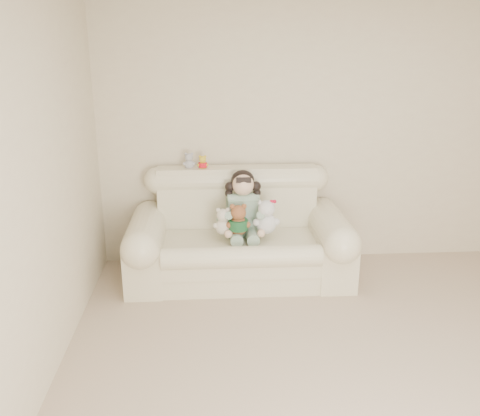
% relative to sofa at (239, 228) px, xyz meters
% --- Properties ---
extents(floor, '(5.00, 5.00, 0.00)m').
position_rel_sofa_xyz_m(floor, '(0.88, -2.00, -0.52)').
color(floor, tan).
rests_on(floor, ground).
extents(wall_back, '(4.50, 0.00, 4.50)m').
position_rel_sofa_xyz_m(wall_back, '(0.88, 0.50, 0.78)').
color(wall_back, beige).
rests_on(wall_back, ground).
extents(sofa, '(2.10, 0.95, 1.03)m').
position_rel_sofa_xyz_m(sofa, '(0.00, 0.00, 0.00)').
color(sofa, beige).
rests_on(sofa, floor).
extents(seated_child, '(0.42, 0.50, 0.64)m').
position_rel_sofa_xyz_m(seated_child, '(0.04, 0.08, 0.23)').
color(seated_child, '#2C6A41').
rests_on(seated_child, sofa).
extents(brown_teddy, '(0.24, 0.19, 0.35)m').
position_rel_sofa_xyz_m(brown_teddy, '(-0.02, -0.13, 0.16)').
color(brown_teddy, brown).
rests_on(brown_teddy, sofa).
extents(white_cat, '(0.30, 0.26, 0.39)m').
position_rel_sofa_xyz_m(white_cat, '(0.24, -0.10, 0.18)').
color(white_cat, white).
rests_on(white_cat, sofa).
extents(cream_teddy, '(0.24, 0.21, 0.30)m').
position_rel_sofa_xyz_m(cream_teddy, '(-0.16, -0.10, 0.14)').
color(cream_teddy, '#EFE4CF').
rests_on(cream_teddy, sofa).
extents(yellow_mini_bear, '(0.13, 0.12, 0.17)m').
position_rel_sofa_xyz_m(yellow_mini_bear, '(-0.34, 0.34, 0.58)').
color(yellow_mini_bear, yellow).
rests_on(yellow_mini_bear, sofa).
extents(grey_mini_plush, '(0.13, 0.10, 0.20)m').
position_rel_sofa_xyz_m(grey_mini_plush, '(-0.47, 0.36, 0.59)').
color(grey_mini_plush, '#BBBBC2').
rests_on(grey_mini_plush, sofa).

